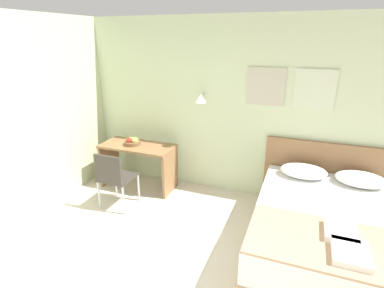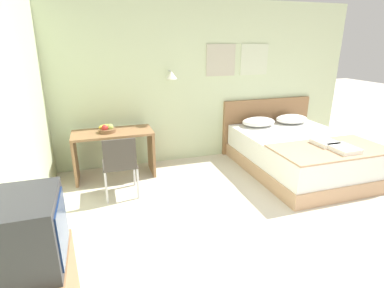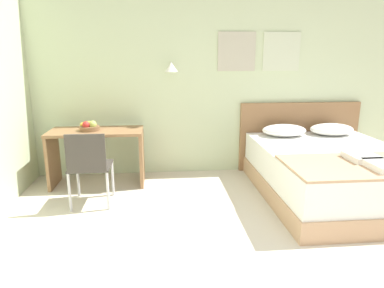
% 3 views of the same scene
% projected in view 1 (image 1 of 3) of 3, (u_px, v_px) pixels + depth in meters
% --- Properties ---
extents(wall_back, '(5.66, 0.31, 2.65)m').
position_uv_depth(wall_back, '(240.00, 110.00, 4.41)').
color(wall_back, beige).
rests_on(wall_back, ground_plane).
extents(bed, '(1.65, 2.09, 0.58)m').
position_uv_depth(bed, '(330.00, 234.00, 3.32)').
color(bed, tan).
rests_on(bed, ground_plane).
extents(headboard, '(1.77, 0.06, 0.99)m').
position_uv_depth(headboard, '(328.00, 177.00, 4.19)').
color(headboard, '#8E6642').
rests_on(headboard, ground_plane).
extents(pillow_left, '(0.60, 0.42, 0.16)m').
position_uv_depth(pillow_left, '(304.00, 171.00, 4.00)').
color(pillow_left, white).
rests_on(pillow_left, bed).
extents(pillow_right, '(0.60, 0.42, 0.16)m').
position_uv_depth(pillow_right, '(361.00, 179.00, 3.77)').
color(pillow_right, white).
rests_on(pillow_right, bed).
extents(throw_blanket, '(1.60, 0.84, 0.02)m').
position_uv_depth(throw_blanket, '(338.00, 245.00, 2.69)').
color(throw_blanket, tan).
rests_on(throw_blanket, bed).
extents(folded_towel_near_foot, '(0.29, 0.34, 0.06)m').
position_uv_depth(folded_towel_near_foot, '(341.00, 232.00, 2.79)').
color(folded_towel_near_foot, white).
rests_on(folded_towel_near_foot, throw_blanket).
extents(folded_towel_mid_bed, '(0.30, 0.36, 0.06)m').
position_uv_depth(folded_towel_mid_bed, '(351.00, 253.00, 2.52)').
color(folded_towel_mid_bed, white).
rests_on(folded_towel_mid_bed, throw_blanket).
extents(desk, '(1.18, 0.55, 0.72)m').
position_uv_depth(desk, '(138.00, 158.00, 4.83)').
color(desk, '#8E6642').
rests_on(desk, ground_plane).
extents(desk_chair, '(0.45, 0.45, 0.86)m').
position_uv_depth(desk_chair, '(114.00, 176.00, 4.19)').
color(desk_chair, '#3D3833').
rests_on(desk_chair, ground_plane).
extents(fruit_bowl, '(0.26, 0.25, 0.13)m').
position_uv_depth(fruit_bowl, '(132.00, 142.00, 4.76)').
color(fruit_bowl, brown).
rests_on(fruit_bowl, desk).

